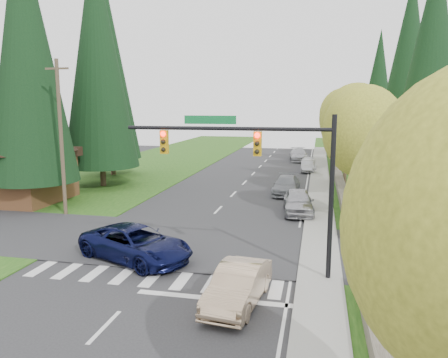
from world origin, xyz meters
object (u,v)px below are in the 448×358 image
(parked_car_c, at_px, (308,166))
(parked_car_e, at_px, (299,155))
(parked_car_a, at_px, (298,202))
(parked_car_b, at_px, (286,185))
(parked_car_d, at_px, (309,163))
(sedan_champagne, at_px, (238,285))
(suv_navy, at_px, (136,244))

(parked_car_c, height_order, parked_car_e, parked_car_e)
(parked_car_a, relative_size, parked_car_b, 0.95)
(parked_car_b, height_order, parked_car_e, parked_car_e)
(parked_car_c, bearing_deg, parked_car_b, -96.11)
(parked_car_d, bearing_deg, sedan_champagne, -97.63)
(parked_car_e, bearing_deg, parked_car_a, -93.99)
(parked_car_e, bearing_deg, sedan_champagne, -96.86)
(suv_navy, distance_m, parked_car_e, 39.12)
(sedan_champagne, distance_m, parked_car_d, 35.24)
(parked_car_d, xyz_separation_m, parked_car_e, (-1.40, 6.99, 0.11))
(parked_car_c, relative_size, parked_car_d, 1.00)
(parked_car_c, distance_m, parked_car_e, 9.26)
(parked_car_b, distance_m, parked_car_d, 14.85)
(parked_car_a, height_order, parked_car_b, parked_car_a)
(suv_navy, height_order, parked_car_a, parked_car_a)
(sedan_champagne, xyz_separation_m, parked_car_b, (0.24, 20.42, -0.00))
(sedan_champagne, xyz_separation_m, parked_car_d, (1.64, 35.20, -0.05))
(parked_car_c, bearing_deg, parked_car_a, -90.24)
(parked_car_d, height_order, parked_car_e, parked_car_e)
(parked_car_a, height_order, parked_car_c, parked_car_a)
(sedan_champagne, relative_size, suv_navy, 0.77)
(suv_navy, height_order, parked_car_b, suv_navy)
(sedan_champagne, bearing_deg, parked_car_e, 96.40)
(sedan_champagne, xyz_separation_m, parked_car_c, (1.64, 33.04, -0.07))
(suv_navy, bearing_deg, parked_car_d, 11.13)
(parked_car_e, bearing_deg, parked_car_b, -96.54)
(parked_car_a, distance_m, parked_car_b, 6.45)
(parked_car_a, distance_m, parked_car_c, 18.95)
(suv_navy, distance_m, parked_car_b, 17.87)
(sedan_champagne, distance_m, parked_car_b, 20.43)
(parked_car_d, bearing_deg, parked_car_c, -94.96)
(parked_car_a, relative_size, parked_car_c, 1.19)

